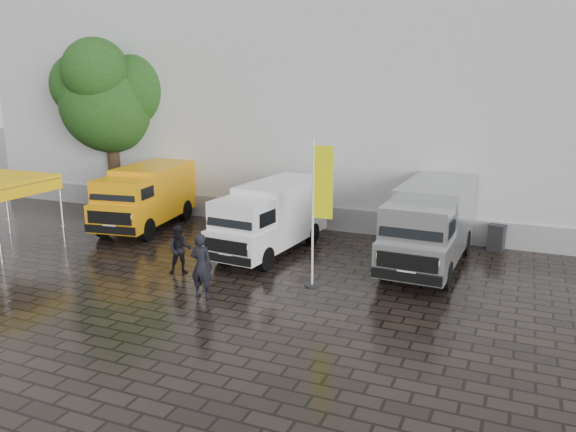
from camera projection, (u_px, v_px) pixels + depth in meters
name	position (u px, v px, depth m)	size (l,w,h in m)	color
ground	(280.00, 297.00, 16.77)	(120.00, 120.00, 0.00)	black
exhibition_hall	(440.00, 86.00, 28.92)	(44.00, 16.00, 12.00)	silver
hall_plinth	(402.00, 226.00, 23.01)	(44.00, 0.15, 1.00)	gray
van_yellow	(146.00, 198.00, 24.32)	(2.22, 5.76, 2.66)	orange
van_white	(270.00, 219.00, 20.85)	(1.97, 5.91, 2.56)	white
van_silver	(430.00, 227.00, 19.29)	(2.16, 6.47, 2.80)	#9C9FA0
flagpole	(318.00, 207.00, 17.04)	(0.88, 0.50, 4.61)	black
tree	(110.00, 97.00, 27.44)	(4.76, 4.76, 8.55)	black
wheelie_bin	(497.00, 238.00, 21.28)	(0.60, 0.60, 0.99)	black
person_front	(201.00, 266.00, 16.51)	(0.72, 0.47, 1.97)	black
person_tent	(180.00, 250.00, 18.64)	(0.80, 0.63, 1.65)	black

